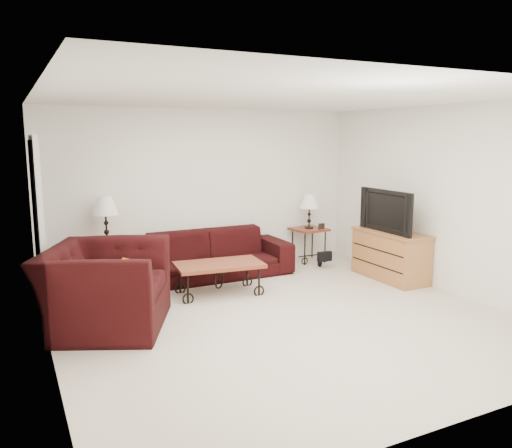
{
  "coord_description": "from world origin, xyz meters",
  "views": [
    {
      "loc": [
        -2.78,
        -4.93,
        2.08
      ],
      "look_at": [
        0.0,
        0.7,
        1.0
      ],
      "focal_mm": 35.74,
      "sensor_mm": 36.0,
      "label": 1
    }
  ],
  "objects_px": {
    "television": "(391,211)",
    "side_table_right": "(309,245)",
    "sofa": "(213,254)",
    "side_table_left": "(108,264)",
    "coffee_table": "(219,279)",
    "lamp_left": "(106,219)",
    "lamp_right": "(309,211)",
    "backpack": "(320,252)",
    "tv_stand": "(390,255)",
    "armchair": "(106,287)"
  },
  "relations": [
    {
      "from": "backpack",
      "to": "side_table_left",
      "type": "bearing_deg",
      "value": -171.73
    },
    {
      "from": "tv_stand",
      "to": "lamp_right",
      "type": "bearing_deg",
      "value": 108.9
    },
    {
      "from": "side_table_left",
      "to": "sofa",
      "type": "bearing_deg",
      "value": -6.83
    },
    {
      "from": "lamp_left",
      "to": "lamp_right",
      "type": "height_order",
      "value": "lamp_left"
    },
    {
      "from": "television",
      "to": "tv_stand",
      "type": "bearing_deg",
      "value": 90.0
    },
    {
      "from": "lamp_left",
      "to": "television",
      "type": "relative_size",
      "value": 0.6
    },
    {
      "from": "tv_stand",
      "to": "television",
      "type": "height_order",
      "value": "television"
    },
    {
      "from": "side_table_left",
      "to": "tv_stand",
      "type": "distance_m",
      "value": 4.07
    },
    {
      "from": "coffee_table",
      "to": "armchair",
      "type": "xyz_separation_m",
      "value": [
        -1.56,
        -0.55,
        0.24
      ]
    },
    {
      "from": "lamp_right",
      "to": "television",
      "type": "height_order",
      "value": "television"
    },
    {
      "from": "side_table_left",
      "to": "television",
      "type": "distance_m",
      "value": 4.11
    },
    {
      "from": "armchair",
      "to": "lamp_right",
      "type": "bearing_deg",
      "value": -41.61
    },
    {
      "from": "lamp_right",
      "to": "backpack",
      "type": "height_order",
      "value": "lamp_right"
    },
    {
      "from": "television",
      "to": "coffee_table",
      "type": "bearing_deg",
      "value": -99.43
    },
    {
      "from": "sofa",
      "to": "side_table_left",
      "type": "xyz_separation_m",
      "value": [
        -1.5,
        0.18,
        -0.02
      ]
    },
    {
      "from": "side_table_right",
      "to": "lamp_left",
      "type": "xyz_separation_m",
      "value": [
        -3.3,
        0.0,
        0.67
      ]
    },
    {
      "from": "coffee_table",
      "to": "television",
      "type": "height_order",
      "value": "television"
    },
    {
      "from": "side_table_right",
      "to": "side_table_left",
      "type": "bearing_deg",
      "value": 180.0
    },
    {
      "from": "lamp_right",
      "to": "tv_stand",
      "type": "distance_m",
      "value": 1.61
    },
    {
      "from": "tv_stand",
      "to": "lamp_left",
      "type": "bearing_deg",
      "value": 159.07
    },
    {
      "from": "side_table_right",
      "to": "tv_stand",
      "type": "height_order",
      "value": "tv_stand"
    },
    {
      "from": "armchair",
      "to": "backpack",
      "type": "height_order",
      "value": "armchair"
    },
    {
      "from": "side_table_right",
      "to": "lamp_right",
      "type": "xyz_separation_m",
      "value": [
        0.0,
        0.0,
        0.57
      ]
    },
    {
      "from": "side_table_left",
      "to": "coffee_table",
      "type": "distance_m",
      "value": 1.63
    },
    {
      "from": "sofa",
      "to": "television",
      "type": "height_order",
      "value": "television"
    },
    {
      "from": "lamp_left",
      "to": "lamp_right",
      "type": "bearing_deg",
      "value": 0.0
    },
    {
      "from": "television",
      "to": "side_table_right",
      "type": "bearing_deg",
      "value": -161.81
    },
    {
      "from": "side_table_left",
      "to": "tv_stand",
      "type": "bearing_deg",
      "value": -20.93
    },
    {
      "from": "side_table_left",
      "to": "lamp_right",
      "type": "bearing_deg",
      "value": 0.0
    },
    {
      "from": "side_table_left",
      "to": "lamp_right",
      "type": "xyz_separation_m",
      "value": [
        3.3,
        0.0,
        0.53
      ]
    },
    {
      "from": "tv_stand",
      "to": "television",
      "type": "relative_size",
      "value": 1.12
    },
    {
      "from": "coffee_table",
      "to": "lamp_left",
      "type": "bearing_deg",
      "value": 140.49
    },
    {
      "from": "lamp_right",
      "to": "sofa",
      "type": "bearing_deg",
      "value": -174.29
    },
    {
      "from": "side_table_left",
      "to": "backpack",
      "type": "height_order",
      "value": "side_table_left"
    },
    {
      "from": "side_table_left",
      "to": "lamp_left",
      "type": "height_order",
      "value": "lamp_left"
    },
    {
      "from": "television",
      "to": "lamp_left",
      "type": "bearing_deg",
      "value": -111.03
    },
    {
      "from": "sofa",
      "to": "tv_stand",
      "type": "height_order",
      "value": "tv_stand"
    },
    {
      "from": "lamp_right",
      "to": "backpack",
      "type": "xyz_separation_m",
      "value": [
        -0.04,
        -0.4,
        -0.61
      ]
    },
    {
      "from": "side_table_left",
      "to": "armchair",
      "type": "distance_m",
      "value": 1.62
    },
    {
      "from": "lamp_right",
      "to": "coffee_table",
      "type": "height_order",
      "value": "lamp_right"
    },
    {
      "from": "lamp_left",
      "to": "armchair",
      "type": "xyz_separation_m",
      "value": [
        -0.3,
        -1.58,
        -0.5
      ]
    },
    {
      "from": "side_table_right",
      "to": "coffee_table",
      "type": "height_order",
      "value": "side_table_right"
    },
    {
      "from": "lamp_right",
      "to": "tv_stand",
      "type": "xyz_separation_m",
      "value": [
        0.5,
        -1.45,
        -0.49
      ]
    },
    {
      "from": "tv_stand",
      "to": "armchair",
      "type": "bearing_deg",
      "value": -178.2
    },
    {
      "from": "backpack",
      "to": "lamp_right",
      "type": "bearing_deg",
      "value": 100.11
    },
    {
      "from": "side_table_right",
      "to": "backpack",
      "type": "height_order",
      "value": "side_table_right"
    },
    {
      "from": "sofa",
      "to": "coffee_table",
      "type": "xyz_separation_m",
      "value": [
        -0.25,
        -0.85,
        -0.13
      ]
    },
    {
      "from": "sofa",
      "to": "backpack",
      "type": "distance_m",
      "value": 1.78
    },
    {
      "from": "sofa",
      "to": "side_table_right",
      "type": "relative_size",
      "value": 4.11
    },
    {
      "from": "coffee_table",
      "to": "backpack",
      "type": "relative_size",
      "value": 2.35
    }
  ]
}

